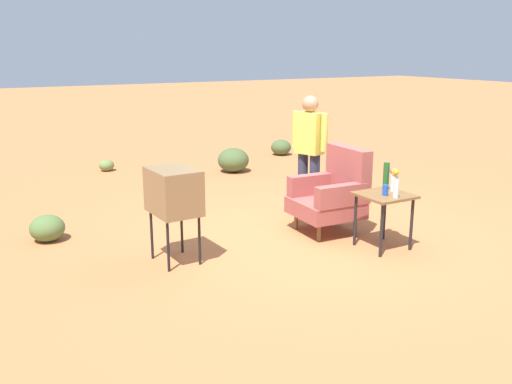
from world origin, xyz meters
The scene contains 13 objects.
ground_plane centered at (0.00, 0.00, 0.00)m, with size 60.00×60.00×0.00m, color #B76B3D.
armchair centered at (0.00, 0.27, 0.50)m, with size 0.81×0.82×1.06m.
side_table centered at (0.78, 0.40, 0.55)m, with size 0.56×0.56×0.64m.
tv_on_stand centered at (0.01, -1.84, 0.78)m, with size 0.62×0.48×1.03m.
person_standing centered at (-0.77, 0.43, 0.94)m, with size 0.54×0.32×1.64m.
soda_can_blue centered at (0.83, 0.36, 0.71)m, with size 0.07×0.07×0.12m, color blue.
bottle_wine_green centered at (0.62, 0.56, 0.80)m, with size 0.07×0.07×0.32m, color #1E5623.
bottle_short_clear centered at (0.97, 0.39, 0.74)m, with size 0.06×0.06×0.20m, color silver.
flower_vase centered at (0.73, 0.59, 0.79)m, with size 0.15×0.10×0.27m.
shrub_near centered at (-4.99, -1.24, 0.11)m, with size 0.28×0.28×0.22m, color olive.
shrub_mid centered at (-1.39, -2.93, 0.16)m, with size 0.41×0.41×0.32m, color #516B38.
shrub_far centered at (-3.73, 0.80, 0.22)m, with size 0.58×0.58×0.45m, color #475B33.
shrub_lone centered at (-4.75, 2.49, 0.17)m, with size 0.43×0.43×0.34m, color #475B33.
Camera 1 is at (5.44, -3.93, 2.26)m, focal length 39.52 mm.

